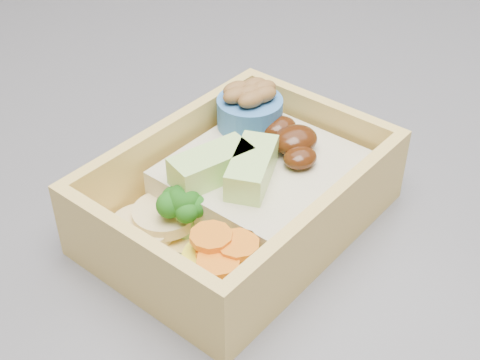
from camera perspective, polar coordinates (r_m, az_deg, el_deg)
bento_box at (r=0.44m, az=0.28°, el=-0.80°), size 0.23×0.19×0.07m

